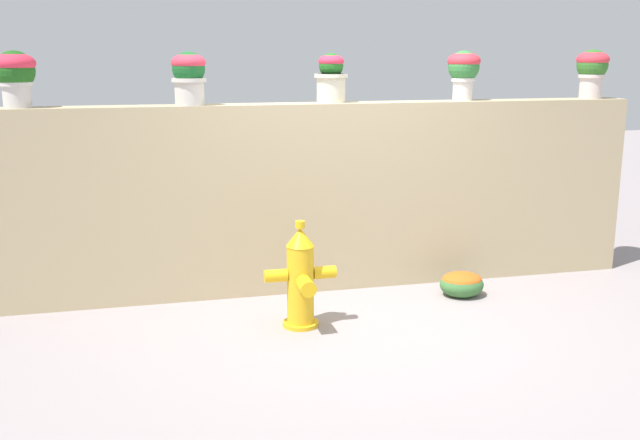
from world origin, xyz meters
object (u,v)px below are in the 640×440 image
Objects in this scene: potted_plant_1 at (189,74)px; potted_plant_3 at (464,69)px; potted_plant_0 at (15,73)px; potted_plant_4 at (592,68)px; flower_bush_left at (462,283)px; potted_plant_2 at (331,76)px; fire_hydrant at (301,279)px.

potted_plant_3 is (2.37, 0.07, 0.03)m from potted_plant_1.
potted_plant_1 is 2.37m from potted_plant_3.
potted_plant_0 is 0.97× the size of potted_plant_4.
flower_bush_left is at bearing -159.62° from potted_plant_4.
potted_plant_2 is (1.17, 0.07, -0.03)m from potted_plant_1.
potted_plant_0 is 3.65m from potted_plant_3.
flower_bush_left is (-1.43, -0.53, -1.76)m from potted_plant_4.
potted_plant_0 is 4.89m from potted_plant_4.
potted_plant_1 is at bearing 128.75° from fire_hydrant.
potted_plant_2 is at bearing -179.89° from potted_plant_3.
potted_plant_0 is at bearing 179.99° from potted_plant_4.
potted_plant_1 is 1.03× the size of potted_plant_2.
potted_plant_3 reaches higher than potted_plant_0.
potted_plant_0 is at bearing 155.38° from fire_hydrant.
potted_plant_0 is at bearing 178.39° from potted_plant_1.
fire_hydrant reaches higher than flower_bush_left.
potted_plant_0 reaches higher than flower_bush_left.
potted_plant_0 is 2.46m from potted_plant_2.
potted_plant_1 reaches higher than flower_bush_left.
potted_plant_0 is 1.14× the size of flower_bush_left.
potted_plant_0 is at bearing -179.25° from potted_plant_2.
potted_plant_4 reaches higher than flower_bush_left.
fire_hydrant is (-0.47, -0.94, -1.45)m from potted_plant_2.
potted_plant_3 is (1.19, 0.00, 0.06)m from potted_plant_2.
potted_plant_3 is at bearing 178.36° from potted_plant_4.
potted_plant_2 is 1.79m from fire_hydrant.
potted_plant_0 is 1.00× the size of potted_plant_3.
potted_plant_3 is at bearing 0.54° from potted_plant_0.
potted_plant_3 is 0.98× the size of potted_plant_4.
potted_plant_1 is at bearing 167.08° from flower_bush_left.
potted_plant_1 is at bearing -178.29° from potted_plant_3.
potted_plant_3 is 1.86m from flower_bush_left.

